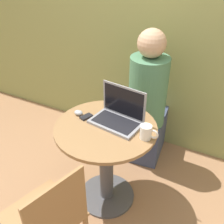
% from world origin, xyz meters
% --- Properties ---
extents(ground_plane, '(12.00, 12.00, 0.00)m').
position_xyz_m(ground_plane, '(0.00, 0.00, 0.00)').
color(ground_plane, '#9E704C').
extents(back_wall, '(7.00, 0.05, 2.60)m').
position_xyz_m(back_wall, '(0.00, 0.96, 1.30)').
color(back_wall, '#939956').
rests_on(back_wall, ground_plane).
extents(round_table, '(0.73, 0.73, 0.73)m').
position_xyz_m(round_table, '(0.00, 0.00, 0.49)').
color(round_table, '#4C4C51').
rests_on(round_table, ground_plane).
extents(laptop, '(0.38, 0.26, 0.26)m').
position_xyz_m(laptop, '(0.05, 0.09, 0.79)').
color(laptop, gray).
rests_on(laptop, round_table).
extents(cell_phone, '(0.08, 0.10, 0.02)m').
position_xyz_m(cell_phone, '(-0.18, 0.03, 0.74)').
color(cell_phone, black).
rests_on(cell_phone, round_table).
extents(computer_mouse, '(0.07, 0.05, 0.04)m').
position_xyz_m(computer_mouse, '(-0.25, 0.04, 0.75)').
color(computer_mouse, '#B2B2B7').
rests_on(computer_mouse, round_table).
extents(coffee_cup, '(0.13, 0.08, 0.10)m').
position_xyz_m(coffee_cup, '(0.30, 0.01, 0.78)').
color(coffee_cup, white).
rests_on(coffee_cup, round_table).
extents(chair_empty, '(0.49, 0.49, 0.86)m').
position_xyz_m(chair_empty, '(-0.03, -0.65, 0.45)').
color(chair_empty, '#9E7042').
rests_on(chair_empty, ground_plane).
extents(person_seated, '(0.36, 0.52, 1.29)m').
position_xyz_m(person_seated, '(0.09, 0.63, 0.55)').
color(person_seated, '#3D4766').
rests_on(person_seated, ground_plane).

